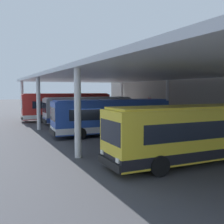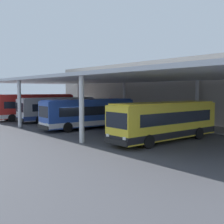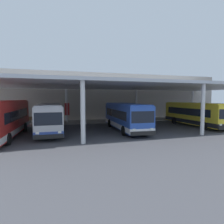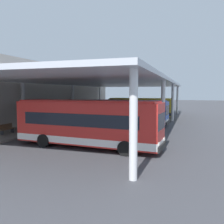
{
  "view_description": "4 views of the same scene",
  "coord_description": "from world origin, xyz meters",
  "px_view_note": "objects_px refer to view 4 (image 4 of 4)",
  "views": [
    {
      "loc": [
        21.06,
        -7.46,
        4.02
      ],
      "look_at": [
        -4.26,
        4.79,
        1.68
      ],
      "focal_mm": 42.62,
      "sensor_mm": 36.0,
      "label": 1
    },
    {
      "loc": [
        24.34,
        -14.84,
        4.11
      ],
      "look_at": [
        0.58,
        5.39,
        1.7
      ],
      "focal_mm": 44.81,
      "sensor_mm": 36.0,
      "label": 2
    },
    {
      "loc": [
        -8.81,
        -18.48,
        3.81
      ],
      "look_at": [
        -1.18,
        5.05,
        2.03
      ],
      "focal_mm": 31.09,
      "sensor_mm": 36.0,
      "label": 3
    },
    {
      "loc": [
        -29.44,
        -5.05,
        4.18
      ],
      "look_at": [
        -6.37,
        2.56,
        2.16
      ],
      "focal_mm": 38.65,
      "sensor_mm": 36.0,
      "label": 4
    }
  ],
  "objects_px": {
    "bus_second_bay": "(91,119)",
    "bench_waiting": "(6,129)",
    "bus_nearest_bay": "(87,123)",
    "bus_far_bay": "(140,107)",
    "bus_middle_bay": "(126,112)",
    "banner_sign": "(41,112)"
  },
  "relations": [
    {
      "from": "bus_nearest_bay",
      "to": "bus_far_bay",
      "type": "relative_size",
      "value": 1.08
    },
    {
      "from": "bus_second_bay",
      "to": "bench_waiting",
      "type": "bearing_deg",
      "value": 104.09
    },
    {
      "from": "bus_second_bay",
      "to": "bench_waiting",
      "type": "relative_size",
      "value": 5.88
    },
    {
      "from": "bus_far_bay",
      "to": "bench_waiting",
      "type": "bearing_deg",
      "value": 157.14
    },
    {
      "from": "bus_nearest_bay",
      "to": "bus_second_bay",
      "type": "distance_m",
      "value": 4.43
    },
    {
      "from": "bus_middle_bay",
      "to": "bus_far_bay",
      "type": "xyz_separation_m",
      "value": [
        10.25,
        0.25,
        0.0
      ]
    },
    {
      "from": "bus_middle_bay",
      "to": "banner_sign",
      "type": "distance_m",
      "value": 10.18
    },
    {
      "from": "bench_waiting",
      "to": "banner_sign",
      "type": "height_order",
      "value": "banner_sign"
    },
    {
      "from": "bus_nearest_bay",
      "to": "banner_sign",
      "type": "relative_size",
      "value": 3.59
    },
    {
      "from": "bus_second_bay",
      "to": "bus_far_bay",
      "type": "bearing_deg",
      "value": -2.42
    },
    {
      "from": "bus_nearest_bay",
      "to": "bus_second_bay",
      "type": "xyz_separation_m",
      "value": [
        4.17,
        1.46,
        -0.19
      ]
    },
    {
      "from": "bus_nearest_bay",
      "to": "bus_far_bay",
      "type": "bearing_deg",
      "value": 1.67
    },
    {
      "from": "bus_second_bay",
      "to": "bus_middle_bay",
      "type": "distance_m",
      "value": 8.64
    },
    {
      "from": "bus_far_bay",
      "to": "bench_waiting",
      "type": "distance_m",
      "value": 22.63
    },
    {
      "from": "bus_far_bay",
      "to": "banner_sign",
      "type": "relative_size",
      "value": 3.31
    },
    {
      "from": "bus_second_bay",
      "to": "banner_sign",
      "type": "height_order",
      "value": "banner_sign"
    },
    {
      "from": "bus_nearest_bay",
      "to": "bus_middle_bay",
      "type": "bearing_deg",
      "value": 1.86
    },
    {
      "from": "bus_middle_bay",
      "to": "bus_nearest_bay",
      "type": "bearing_deg",
      "value": -178.14
    },
    {
      "from": "bus_nearest_bay",
      "to": "bus_far_bay",
      "type": "xyz_separation_m",
      "value": [
        23.0,
        0.67,
        -0.19
      ]
    },
    {
      "from": "bus_nearest_bay",
      "to": "bench_waiting",
      "type": "distance_m",
      "value": 9.77
    },
    {
      "from": "bus_second_bay",
      "to": "bus_middle_bay",
      "type": "height_order",
      "value": "same"
    },
    {
      "from": "bus_nearest_bay",
      "to": "bus_middle_bay",
      "type": "xyz_separation_m",
      "value": [
        12.75,
        0.41,
        -0.19
      ]
    }
  ]
}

